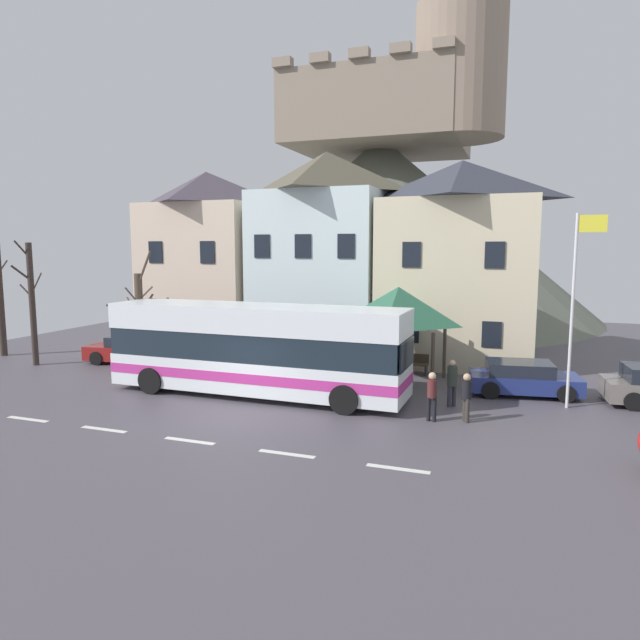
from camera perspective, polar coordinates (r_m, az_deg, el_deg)
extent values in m
cube|color=#4E4952|center=(18.58, -9.30, -9.91)|extent=(40.00, 60.00, 0.06)
cube|color=silver|center=(20.53, -27.46, -8.89)|extent=(1.60, 0.20, 0.01)
cube|color=silver|center=(18.50, -21.03, -10.28)|extent=(1.60, 0.20, 0.01)
cube|color=silver|center=(16.76, -13.06, -11.82)|extent=(1.60, 0.20, 0.01)
cube|color=silver|center=(15.42, -3.39, -13.36)|extent=(1.60, 0.20, 0.01)
cube|color=silver|center=(14.58, 7.89, -14.67)|extent=(1.60, 0.20, 0.01)
cube|color=beige|center=(31.56, -11.22, 4.34)|extent=(6.07, 5.11, 7.75)
pyramid|color=#463C49|center=(31.68, -11.44, 12.94)|extent=(6.07, 5.11, 1.74)
cube|color=black|center=(30.42, -16.08, 0.26)|extent=(0.80, 0.06, 1.10)
cube|color=black|center=(28.75, -11.17, 0.02)|extent=(0.80, 0.06, 1.10)
cube|color=black|center=(30.21, -16.31, 6.62)|extent=(0.80, 0.06, 1.10)
cube|color=black|center=(28.53, -11.34, 6.74)|extent=(0.80, 0.06, 1.10)
cube|color=silver|center=(29.43, 0.65, 4.70)|extent=(6.27, 6.60, 8.19)
pyramid|color=brown|center=(29.64, 0.67, 14.69)|extent=(6.27, 6.60, 2.10)
cube|color=black|center=(27.33, -5.80, -0.04)|extent=(0.80, 0.06, 1.10)
cube|color=black|center=(26.50, -1.72, -0.23)|extent=(0.80, 0.06, 1.10)
cube|color=black|center=(25.82, 2.60, -0.44)|extent=(0.80, 0.06, 1.10)
cube|color=black|center=(27.11, -5.89, 7.45)|extent=(0.80, 0.06, 1.10)
cube|color=black|center=(26.27, -1.75, 7.49)|extent=(0.80, 0.06, 1.10)
cube|color=black|center=(25.58, 2.65, 7.49)|extent=(0.80, 0.06, 1.10)
cube|color=beige|center=(27.81, 13.91, 3.77)|extent=(6.91, 6.30, 7.64)
pyramid|color=#333641|center=(27.94, 14.22, 13.53)|extent=(6.91, 6.30, 1.85)
cube|color=black|center=(25.13, 9.09, -1.04)|extent=(0.80, 0.06, 1.10)
cube|color=black|center=(24.73, 16.98, -1.41)|extent=(0.80, 0.06, 1.10)
cube|color=black|center=(24.87, 9.24, 6.55)|extent=(0.80, 0.06, 1.10)
cube|color=black|center=(24.47, 17.27, 6.31)|extent=(0.80, 0.06, 1.10)
cone|color=#64695A|center=(45.53, 6.06, 9.25)|extent=(33.17, 33.17, 13.99)
cube|color=gray|center=(46.57, 6.21, 19.64)|extent=(12.51, 12.51, 5.06)
cylinder|color=gray|center=(42.98, 14.02, 23.14)|extent=(6.13, 6.13, 8.85)
cube|color=gray|center=(43.27, -3.80, 24.54)|extent=(1.39, 0.70, 0.64)
cube|color=gray|center=(42.29, 0.02, 24.97)|extent=(1.39, 0.70, 0.64)
cube|color=gray|center=(41.48, 4.02, 25.31)|extent=(1.39, 0.70, 0.64)
cube|color=gray|center=(40.84, 8.18, 25.54)|extent=(1.39, 0.70, 0.64)
cube|color=gray|center=(40.38, 12.47, 25.66)|extent=(1.39, 0.70, 0.64)
cube|color=white|center=(21.06, -6.48, -5.35)|extent=(11.22, 2.55, 1.18)
cube|color=#BF338C|center=(21.04, -6.48, -5.20)|extent=(11.24, 2.57, 0.36)
cube|color=#19232D|center=(20.85, -6.52, -2.44)|extent=(11.12, 2.51, 0.99)
cube|color=white|center=(20.70, -6.56, 0.19)|extent=(11.22, 2.55, 0.93)
cube|color=#19232D|center=(19.01, 8.80, -3.43)|extent=(0.08, 2.05, 0.95)
cylinder|color=black|center=(20.85, 4.46, -6.42)|extent=(1.00, 0.29, 1.00)
cylinder|color=black|center=(18.67, 2.47, -8.04)|extent=(1.00, 0.29, 1.00)
cylinder|color=black|center=(24.01, -13.36, -4.76)|extent=(1.00, 0.29, 1.00)
cylinder|color=black|center=(22.15, -16.74, -5.89)|extent=(1.00, 0.29, 1.00)
cylinder|color=#473D33|center=(24.82, 4.91, -2.55)|extent=(0.14, 0.14, 2.40)
cylinder|color=#473D33|center=(24.20, 12.49, -2.95)|extent=(0.14, 0.14, 2.40)
cylinder|color=#473D33|center=(21.70, 2.66, -3.96)|extent=(0.14, 0.14, 2.40)
cylinder|color=#473D33|center=(20.99, 11.32, -4.49)|extent=(0.14, 0.14, 2.40)
pyramid|color=#2A6146|center=(22.58, 7.93, 1.44)|extent=(3.60, 3.60, 1.51)
cube|color=maroon|center=(28.18, -18.24, -3.14)|extent=(4.65, 2.29, 0.65)
cube|color=#1E232D|center=(27.97, -17.90, -2.04)|extent=(2.85, 1.87, 0.46)
cylinder|color=black|center=(28.31, -21.68, -3.63)|extent=(0.66, 0.27, 0.64)
cylinder|color=black|center=(29.69, -19.82, -3.05)|extent=(0.66, 0.27, 0.64)
cylinder|color=black|center=(26.75, -16.46, -4.02)|extent=(0.66, 0.27, 0.64)
cylinder|color=black|center=(28.21, -14.77, -3.38)|extent=(0.66, 0.27, 0.64)
cube|color=navy|center=(22.42, 19.96, -5.93)|extent=(4.12, 2.38, 0.59)
cube|color=#1E232D|center=(22.28, 19.53, -4.60)|extent=(2.55, 1.93, 0.47)
cylinder|color=black|center=(23.52, 22.74, -5.84)|extent=(0.66, 0.29, 0.64)
cylinder|color=black|center=(21.86, 23.64, -6.86)|extent=(0.66, 0.29, 0.64)
cylinder|color=black|center=(23.14, 16.46, -5.77)|extent=(0.66, 0.29, 0.64)
cylinder|color=black|center=(21.45, 16.87, -6.82)|extent=(0.66, 0.29, 0.64)
cylinder|color=black|center=(23.44, 28.05, -6.18)|extent=(0.66, 0.27, 0.64)
cylinder|color=black|center=(21.81, 29.15, -7.21)|extent=(0.66, 0.27, 0.64)
cylinder|color=#2D2D38|center=(20.03, 12.95, -7.48)|extent=(0.14, 0.14, 0.78)
cylinder|color=#2D2D38|center=(20.16, 13.41, -7.40)|extent=(0.14, 0.14, 0.78)
cylinder|color=#2D382D|center=(19.93, 13.24, -5.53)|extent=(0.34, 0.34, 0.70)
sphere|color=#D1AD89|center=(19.84, 13.28, -4.27)|extent=(0.20, 0.20, 0.20)
cylinder|color=black|center=(18.28, 11.51, -8.81)|extent=(0.12, 0.12, 0.82)
cylinder|color=black|center=(18.33, 10.93, -8.75)|extent=(0.12, 0.12, 0.82)
cylinder|color=#512323|center=(18.14, 11.27, -6.82)|extent=(0.30, 0.30, 0.57)
sphere|color=#D1AD89|center=(18.04, 11.31, -5.58)|extent=(0.24, 0.24, 0.24)
cylinder|color=#2D2D38|center=(21.40, 5.39, -6.42)|extent=(0.14, 0.14, 0.75)
cylinder|color=#2D2D38|center=(21.19, 5.27, -6.55)|extent=(0.14, 0.14, 0.75)
cylinder|color=gray|center=(21.15, 5.35, -4.81)|extent=(0.35, 0.35, 0.63)
sphere|color=#9E7A60|center=(21.07, 5.36, -3.69)|extent=(0.21, 0.21, 0.21)
cylinder|color=#38332D|center=(18.42, 14.68, -8.88)|extent=(0.15, 0.15, 0.76)
cylinder|color=#38332D|center=(18.59, 14.44, -8.72)|extent=(0.15, 0.15, 0.76)
cylinder|color=black|center=(18.34, 14.62, -6.91)|extent=(0.30, 0.30, 0.60)
sphere|color=tan|center=(18.25, 14.67, -5.63)|extent=(0.24, 0.24, 0.24)
cube|color=#473828|center=(24.77, 8.95, -4.40)|extent=(1.68, 0.45, 0.08)
cube|color=#473828|center=(24.94, 9.06, -3.80)|extent=(1.68, 0.06, 0.40)
cube|color=#2D2D33|center=(24.97, 7.22, -4.80)|extent=(0.08, 0.36, 0.45)
cube|color=#2D2D33|center=(24.69, 10.68, -5.01)|extent=(0.08, 0.36, 0.45)
cylinder|color=silver|center=(20.69, 24.16, 0.70)|extent=(0.10, 0.10, 6.58)
cube|color=yellow|center=(20.63, 25.85, 8.78)|extent=(0.90, 0.03, 0.56)
cylinder|color=#382D28|center=(29.18, -27.11, 1.40)|extent=(0.27, 0.27, 5.68)
cylinder|color=#382D28|center=(29.09, -28.02, 4.23)|extent=(0.63, 0.66, 0.75)
cylinder|color=#382D28|center=(29.01, -27.96, 6.37)|extent=(0.41, 0.58, 0.80)
cylinder|color=#382D28|center=(29.35, -27.62, 2.64)|extent=(0.68, 0.10, 0.61)
cylinder|color=#382D28|center=(29.57, -27.44, 6.04)|extent=(0.87, 0.74, 0.85)
cylinder|color=#382D28|center=(29.41, -26.77, 3.34)|extent=(0.21, 0.82, 0.97)
cylinder|color=#382D28|center=(32.56, -29.65, 1.97)|extent=(0.34, 0.34, 5.90)
cylinder|color=#382D28|center=(32.81, -29.45, 4.70)|extent=(0.31, 0.82, 0.69)
cylinder|color=#47382D|center=(24.55, -17.76, -0.63)|extent=(0.32, 0.32, 4.39)
cylinder|color=#47382D|center=(24.01, -17.38, 5.00)|extent=(0.91, 0.34, 1.41)
cylinder|color=#47382D|center=(25.04, -18.37, 1.10)|extent=(1.14, 0.70, 0.91)
cylinder|color=#47382D|center=(24.11, -18.47, 2.33)|extent=(0.10, 0.83, 0.77)
cylinder|color=#47382D|center=(24.69, -19.30, 0.69)|extent=(1.33, 0.56, 0.75)
cylinder|color=#47382D|center=(24.53, -16.43, 1.14)|extent=(0.97, 0.94, 0.90)
cylinder|color=#47382D|center=(24.49, -17.18, 1.49)|extent=(0.49, 0.53, 0.91)
cylinder|color=#47382D|center=(24.18, -17.25, 2.57)|extent=(0.74, 0.09, 0.62)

